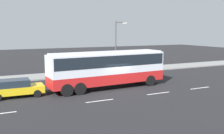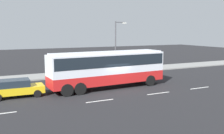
% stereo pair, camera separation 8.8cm
% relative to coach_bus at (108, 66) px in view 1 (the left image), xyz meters
% --- Properties ---
extents(ground_plane, '(120.00, 120.00, 0.00)m').
position_rel_coach_bus_xyz_m(ground_plane, '(0.52, -0.66, -2.21)').
color(ground_plane, black).
extents(sidewalk_curb, '(80.00, 4.00, 0.15)m').
position_rel_coach_bus_xyz_m(sidewalk_curb, '(0.52, 8.90, -2.14)').
color(sidewalk_curb, gray).
rests_on(sidewalk_curb, ground_plane).
extents(lane_centreline, '(45.79, 0.16, 0.01)m').
position_rel_coach_bus_xyz_m(lane_centreline, '(5.36, -3.97, -2.21)').
color(lane_centreline, white).
rests_on(lane_centreline, ground_plane).
extents(coach_bus, '(11.80, 3.25, 3.57)m').
position_rel_coach_bus_xyz_m(coach_bus, '(0.00, 0.00, 0.00)').
color(coach_bus, red).
rests_on(coach_bus, ground_plane).
extents(car_yellow_taxi, '(4.44, 1.99, 1.51)m').
position_rel_coach_bus_xyz_m(car_yellow_taxi, '(-8.49, 0.27, -1.42)').
color(car_yellow_taxi, gold).
rests_on(car_yellow_taxi, ground_plane).
extents(pedestrian_near_curb, '(0.32, 0.32, 1.79)m').
position_rel_coach_bus_xyz_m(pedestrian_near_curb, '(-1.90, 9.07, -1.02)').
color(pedestrian_near_curb, brown).
rests_on(pedestrian_near_curb, sidewalk_curb).
extents(pedestrian_at_crossing, '(0.32, 0.32, 1.59)m').
position_rel_coach_bus_xyz_m(pedestrian_at_crossing, '(-1.66, 7.55, -1.15)').
color(pedestrian_at_crossing, '#38334C').
rests_on(pedestrian_at_crossing, sidewalk_curb).
extents(street_lamp, '(1.62, 0.24, 6.69)m').
position_rel_coach_bus_xyz_m(street_lamp, '(4.77, 7.54, 1.78)').
color(street_lamp, '#47474C').
rests_on(street_lamp, sidewalk_curb).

